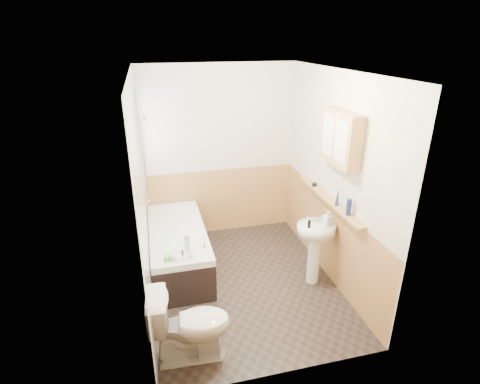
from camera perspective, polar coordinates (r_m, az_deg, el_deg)
The scene contains 26 objects.
floor at distance 4.78m, azimuth 0.45°, elevation -13.51°, with size 2.80×2.80×0.00m, color black.
ceiling at distance 3.86m, azimuth 0.57°, elevation 17.91°, with size 2.80×2.80×0.00m, color white.
wall_back at distance 5.46m, azimuth -3.22°, elevation 5.96°, with size 2.20×0.02×2.50m, color beige.
wall_front at distance 2.97m, azimuth 7.43°, elevation -9.61°, with size 2.20×0.02×2.50m, color beige.
wall_left at distance 4.05m, azimuth -14.89°, elevation -0.97°, with size 0.02×2.80×2.50m, color beige.
wall_right at distance 4.55m, azimuth 14.17°, elevation 1.76°, with size 0.02×2.80×2.50m, color beige.
wainscot_right at distance 4.85m, azimuth 13.09°, elevation -6.55°, with size 0.01×2.80×1.00m, color tan.
wainscot_front at distance 3.44m, azimuth 6.62°, elevation -20.03°, with size 2.20×0.01×1.00m, color tan.
wainscot_back at distance 5.70m, azimuth -3.02°, elevation -1.34°, with size 2.20×0.01×1.00m, color tan.
tile_cladding_left at distance 4.05m, azimuth -14.58°, elevation -0.94°, with size 0.01×2.80×2.50m, color white.
tile_return_back at distance 5.23m, azimuth -11.25°, elevation 10.47°, with size 0.75×0.01×1.50m, color white.
window at distance 4.82m, azimuth -14.86°, elevation 7.89°, with size 0.03×0.79×0.99m.
bathtub at distance 4.97m, azimuth -9.39°, elevation -8.28°, with size 0.70×1.66×0.69m.
shower_riser at distance 4.43m, azimuth -14.53°, elevation 6.84°, with size 0.11×0.09×1.30m.
toilet at distance 3.68m, azimuth -7.60°, elevation -19.45°, with size 0.42×0.75×0.74m, color white.
sink at distance 4.57m, azimuth 11.39°, elevation -7.35°, with size 0.46×0.37×0.90m.
pine_shelf at distance 4.57m, azimuth 13.34°, elevation -1.13°, with size 0.10×1.52×0.03m, color tan.
medicine_cabinet at distance 4.15m, azimuth 15.10°, elevation 7.93°, with size 0.16×0.63×0.57m.
foam_can at distance 4.17m, azimuth 16.25°, elevation -2.24°, with size 0.06×0.06×0.18m, color navy.
green_bottle at distance 4.36m, azimuth 14.65°, elevation -0.66°, with size 0.04×0.04×0.22m, color navy.
black_jar at distance 4.89m, azimuth 11.26°, elevation 1.13°, with size 0.06×0.06×0.04m, color black.
soap_bottle at distance 4.45m, azimuth 13.12°, elevation -4.45°, with size 0.08×0.18×0.08m, color silver.
clear_bottle at distance 4.35m, azimuth 10.50°, elevation -4.81°, with size 0.04×0.04×0.10m, color black.
blue_gel at distance 4.29m, azimuth -8.05°, elevation -7.76°, with size 0.06×0.04×0.23m, color silver.
cream_jar at distance 4.23m, azimuth -10.94°, elevation -9.80°, with size 0.09×0.09×0.05m, color #59C647.
orange_bottle at distance 4.38m, azimuth -5.44°, elevation -8.02°, with size 0.03×0.03×0.08m, color #59C647.
Camera 1 is at (-0.97, -3.72, 2.83)m, focal length 28.00 mm.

